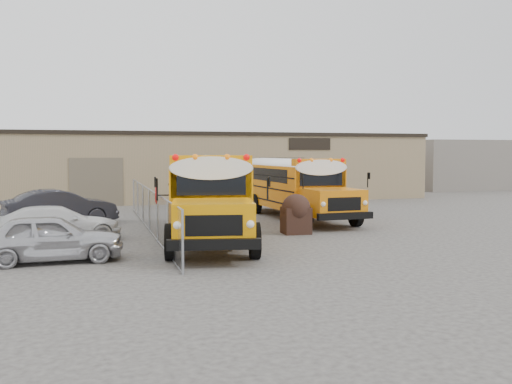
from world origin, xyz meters
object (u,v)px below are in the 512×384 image
object	(u,v)px
school_bus_right	(253,177)
tarp_bundle	(296,213)
car_silver	(50,238)
car_white	(57,224)
car_dark	(60,207)
school_bus_left	(205,181)

from	to	relation	value
school_bus_right	tarp_bundle	xyz separation A→B (m)	(-1.60, -11.99, -0.94)
car_silver	car_white	distance (m)	4.01
school_bus_right	car_silver	distance (m)	19.03
tarp_bundle	car_dark	bearing A→B (deg)	149.33
school_bus_left	car_white	world-z (taller)	school_bus_left
school_bus_right	car_white	bearing A→B (deg)	-133.24
car_white	car_dark	world-z (taller)	car_dark
school_bus_right	car_white	size ratio (longest dim) A/B	2.28
car_white	tarp_bundle	bearing A→B (deg)	-102.92
car_silver	car_dark	distance (m)	9.18
car_dark	car_white	bearing A→B (deg)	165.49
tarp_bundle	car_dark	xyz separation A→B (m)	(-9.42, 5.59, -0.02)
school_bus_right	car_white	world-z (taller)	school_bus_right
tarp_bundle	car_white	xyz separation A→B (m)	(-9.28, 0.42, -0.16)
school_bus_right	tarp_bundle	distance (m)	12.13
school_bus_left	car_silver	world-z (taller)	school_bus_left
car_white	car_dark	distance (m)	5.17
school_bus_right	school_bus_left	bearing A→B (deg)	-127.19
school_bus_left	tarp_bundle	xyz separation A→B (m)	(2.45, -6.66, -1.06)
school_bus_left	tarp_bundle	world-z (taller)	school_bus_left
car_silver	car_white	size ratio (longest dim) A/B	0.93
school_bus_left	car_dark	xyz separation A→B (m)	(-6.97, -1.07, -1.08)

